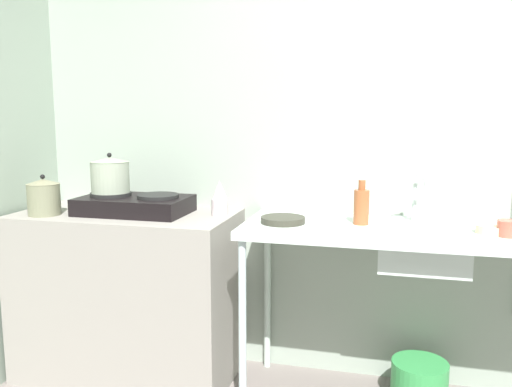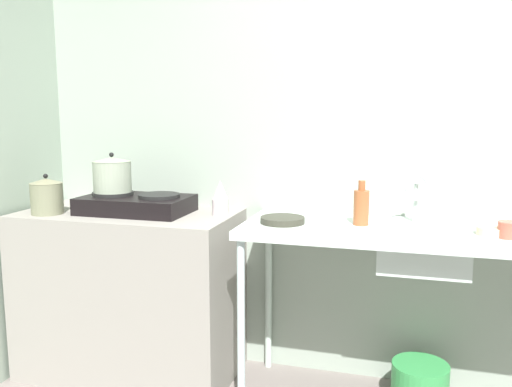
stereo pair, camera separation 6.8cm
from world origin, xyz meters
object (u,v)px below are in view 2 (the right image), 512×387
Objects in this scene: percolator at (220,198)px; sink_basin at (423,250)px; pot_on_left_burner at (112,174)px; pot_beside_stove at (47,196)px; cup_by_rack at (509,230)px; faucet at (416,190)px; bucket_on_floor at (420,385)px; bottle_by_sink at (361,207)px; frying_pan at (282,220)px; stove at (136,204)px; small_bowl_on_drainboard at (493,231)px.

percolator reaches higher than sink_basin.
pot_on_left_burner is 0.99× the size of pot_beside_stove.
pot_on_left_burner is 2.36× the size of cup_by_rack.
faucet is 0.94m from bucket_on_floor.
bottle_by_sink is (-0.24, -0.09, -0.08)m from faucet.
sink_basin is at bearing 0.57° from frying_pan.
bucket_on_floor is at bearing 0.60° from percolator.
percolator is at bearing 173.98° from cup_by_rack.
stove reaches higher than small_bowl_on_drainboard.
pot_beside_stove is 0.89m from percolator.
stove reaches higher than cup_by_rack.
faucet is at bearing 142.31° from bucket_on_floor.
pot_beside_stove is 2.07m from bucket_on_floor.
bottle_by_sink reaches higher than stove.
cup_by_rack reaches higher than frying_pan.
pot_on_left_burner is at bearing 177.49° from cup_by_rack.
cup_by_rack is at bearing -9.18° from bottle_by_sink.
pot_on_left_burner is 1.28m from bottle_by_sink.
percolator is (0.87, 0.21, -0.01)m from pot_beside_stove.
stove is 2.06× the size of bucket_on_floor.
cup_by_rack is 0.62m from bottle_by_sink.
pot_beside_stove is at bearing -173.35° from bucket_on_floor.
pot_beside_stove reaches higher than sink_basin.
stove reaches higher than sink_basin.
cup_by_rack is at bearing -2.70° from stove.
pot_on_left_burner is 0.54× the size of sink_basin.
pot_beside_stove is 2.13m from small_bowl_on_drainboard.
sink_basin is 0.30m from small_bowl_on_drainboard.
pot_beside_stove reaches higher than small_bowl_on_drainboard.
pot_on_left_burner is at bearing -179.29° from bottle_by_sink.
bottle_by_sink is at bearing 0.71° from pot_on_left_burner.
cup_by_rack is (0.97, -0.04, 0.02)m from frying_pan.
stove is 1.70m from small_bowl_on_drainboard.
pot_beside_stove is (-0.42, -0.15, 0.04)m from stove.
bottle_by_sink is (0.70, -0.04, -0.00)m from percolator.
bottle_by_sink reaches higher than sink_basin.
stove is 0.45m from pot_beside_stove.
percolator is 1.00m from sink_basin.
pot_beside_stove is (-0.29, -0.15, -0.10)m from pot_on_left_burner.
bucket_on_floor is (0.66, 0.11, -0.79)m from frying_pan.
small_bowl_on_drainboard is (0.31, -0.15, -0.14)m from faucet.
cup_by_rack reaches higher than bucket_on_floor.
percolator is 0.70m from bottle_by_sink.
pot_beside_stove reaches higher than stove.
stove is at bearing -177.37° from bucket_on_floor.
bucket_on_floor is at bearing -37.69° from faucet.
percolator is at bearing 13.46° from pot_beside_stove.
pot_on_left_burner reaches higher than frying_pan.
frying_pan is at bearing -3.27° from stove.
percolator is at bearing 7.18° from stove.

